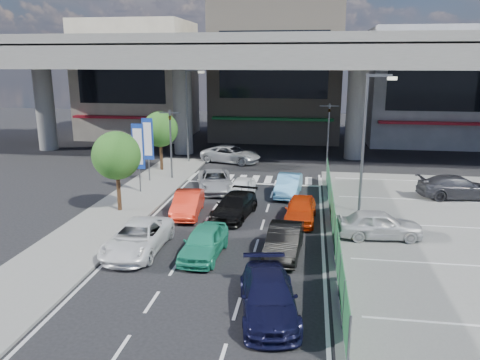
% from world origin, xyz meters
% --- Properties ---
extents(ground, '(120.00, 120.00, 0.00)m').
position_xyz_m(ground, '(0.00, 0.00, 0.00)').
color(ground, black).
rests_on(ground, ground).
extents(parking_lot, '(12.00, 28.00, 0.06)m').
position_xyz_m(parking_lot, '(11.00, 2.00, 0.03)').
color(parking_lot, slate).
rests_on(parking_lot, ground).
extents(sidewalk_left, '(4.00, 30.00, 0.12)m').
position_xyz_m(sidewalk_left, '(-7.00, 4.00, 0.06)').
color(sidewalk_left, slate).
rests_on(sidewalk_left, ground).
extents(fence_run, '(0.16, 22.00, 1.80)m').
position_xyz_m(fence_run, '(5.30, 1.00, 0.90)').
color(fence_run, '#1F5C32').
rests_on(fence_run, ground).
extents(expressway, '(64.00, 14.00, 10.75)m').
position_xyz_m(expressway, '(0.00, 22.00, 8.76)').
color(expressway, slate).
rests_on(expressway, ground).
extents(building_west, '(12.00, 10.90, 13.00)m').
position_xyz_m(building_west, '(-16.00, 31.97, 6.49)').
color(building_west, gray).
rests_on(building_west, ground).
extents(building_center, '(14.00, 10.90, 15.00)m').
position_xyz_m(building_center, '(0.00, 32.97, 7.49)').
color(building_center, gray).
rests_on(building_center, ground).
extents(building_east, '(12.00, 10.90, 12.00)m').
position_xyz_m(building_east, '(16.00, 31.97, 5.99)').
color(building_east, gray).
rests_on(building_east, ground).
extents(traffic_light_left, '(1.60, 1.24, 5.20)m').
position_xyz_m(traffic_light_left, '(-6.20, 12.00, 3.94)').
color(traffic_light_left, '#595B60').
rests_on(traffic_light_left, ground).
extents(traffic_light_right, '(1.60, 1.24, 5.20)m').
position_xyz_m(traffic_light_right, '(5.50, 19.00, 3.94)').
color(traffic_light_right, '#595B60').
rests_on(traffic_light_right, ground).
extents(street_lamp_right, '(1.65, 0.22, 8.00)m').
position_xyz_m(street_lamp_right, '(7.17, 6.00, 4.77)').
color(street_lamp_right, '#595B60').
rests_on(street_lamp_right, ground).
extents(street_lamp_left, '(1.65, 0.22, 8.00)m').
position_xyz_m(street_lamp_left, '(-6.33, 18.00, 4.77)').
color(street_lamp_left, '#595B60').
rests_on(street_lamp_left, ground).
extents(signboard_near, '(0.80, 0.14, 4.70)m').
position_xyz_m(signboard_near, '(-7.20, 7.99, 3.06)').
color(signboard_near, '#595B60').
rests_on(signboard_near, ground).
extents(signboard_far, '(0.80, 0.14, 4.70)m').
position_xyz_m(signboard_far, '(-7.60, 10.99, 3.06)').
color(signboard_far, '#595B60').
rests_on(signboard_far, ground).
extents(tree_near, '(2.80, 2.80, 4.80)m').
position_xyz_m(tree_near, '(-7.00, 4.00, 3.39)').
color(tree_near, '#382314').
rests_on(tree_near, ground).
extents(tree_far, '(2.80, 2.80, 4.80)m').
position_xyz_m(tree_far, '(-7.80, 14.50, 3.39)').
color(tree_far, '#382314').
rests_on(tree_far, ground).
extents(minivan_navy_back, '(2.73, 5.02, 1.38)m').
position_xyz_m(minivan_navy_back, '(2.75, -6.19, 0.69)').
color(minivan_navy_back, black).
rests_on(minivan_navy_back, ground).
extents(sedan_white_mid_left, '(2.31, 4.97, 1.38)m').
position_xyz_m(sedan_white_mid_left, '(-3.79, -1.55, 0.69)').
color(sedan_white_mid_left, white).
rests_on(sedan_white_mid_left, ground).
extents(taxi_teal_mid, '(1.84, 4.13, 1.38)m').
position_xyz_m(taxi_teal_mid, '(-0.62, -1.58, 0.69)').
color(taxi_teal_mid, '#28A37C').
rests_on(taxi_teal_mid, ground).
extents(hatch_black_mid_right, '(1.74, 4.28, 1.38)m').
position_xyz_m(hatch_black_mid_right, '(2.99, -0.89, 0.69)').
color(hatch_black_mid_right, black).
rests_on(hatch_black_mid_right, ground).
extents(taxi_orange_left, '(1.88, 4.32, 1.38)m').
position_xyz_m(taxi_orange_left, '(-2.86, 4.02, 0.69)').
color(taxi_orange_left, red).
rests_on(taxi_orange_left, ground).
extents(sedan_black_mid, '(2.51, 4.75, 1.31)m').
position_xyz_m(sedan_black_mid, '(-0.13, 4.05, 0.66)').
color(sedan_black_mid, black).
rests_on(sedan_black_mid, ground).
extents(taxi_orange_right, '(1.82, 4.12, 1.38)m').
position_xyz_m(taxi_orange_right, '(3.62, 3.86, 0.69)').
color(taxi_orange_right, red).
rests_on(taxi_orange_right, ground).
extents(wagon_silver_front_left, '(3.40, 5.27, 1.35)m').
position_xyz_m(wagon_silver_front_left, '(-2.36, 9.45, 0.68)').
color(wagon_silver_front_left, '#9FA1A6').
rests_on(wagon_silver_front_left, ground).
extents(sedan_white_front_mid, '(1.72, 3.67, 1.21)m').
position_xyz_m(sedan_white_front_mid, '(-0.35, 8.28, 0.61)').
color(sedan_white_front_mid, white).
rests_on(sedan_white_front_mid, ground).
extents(kei_truck_front_right, '(1.75, 4.28, 1.38)m').
position_xyz_m(kei_truck_front_right, '(2.70, 9.01, 0.69)').
color(kei_truck_front_right, '#5BA9E0').
rests_on(kei_truck_front_right, ground).
extents(crossing_wagon_silver, '(5.68, 3.71, 1.45)m').
position_xyz_m(crossing_wagon_silver, '(-2.81, 18.57, 0.73)').
color(crossing_wagon_silver, '#A4A6AB').
rests_on(crossing_wagon_silver, ground).
extents(parked_sedan_white, '(4.32, 2.04, 1.43)m').
position_xyz_m(parked_sedan_white, '(7.56, 1.81, 0.77)').
color(parked_sedan_white, silver).
rests_on(parked_sedan_white, parking_lot).
extents(parked_sedan_dgrey, '(5.23, 2.61, 1.46)m').
position_xyz_m(parked_sedan_dgrey, '(13.50, 9.76, 0.79)').
color(parked_sedan_dgrey, '#323237').
rests_on(parked_sedan_dgrey, parking_lot).
extents(traffic_cone, '(0.46, 0.46, 0.68)m').
position_xyz_m(traffic_cone, '(6.44, 2.72, 0.40)').
color(traffic_cone, '#D43F0B').
rests_on(traffic_cone, parking_lot).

